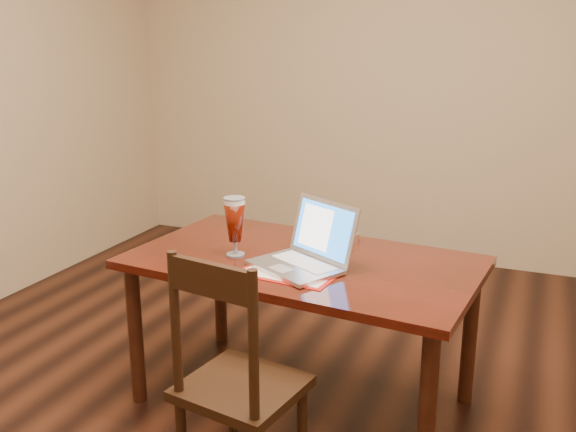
% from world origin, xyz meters
% --- Properties ---
extents(dining_table, '(1.54, 0.96, 0.95)m').
position_xyz_m(dining_table, '(-0.06, 0.32, 0.62)').
color(dining_table, '#4B100A').
rests_on(dining_table, ground).
extents(dining_chair, '(0.45, 0.44, 0.93)m').
position_xyz_m(dining_chair, '(-0.05, -0.32, 0.44)').
color(dining_chair, black).
rests_on(dining_chair, ground).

